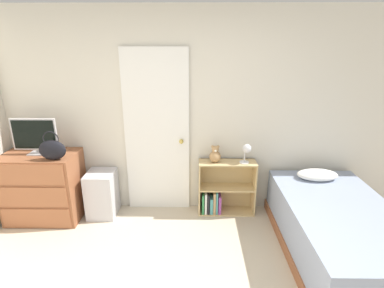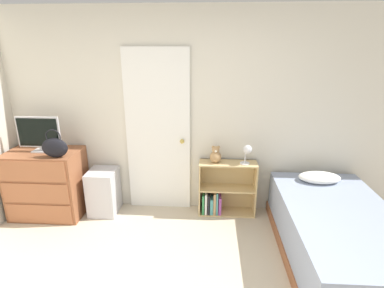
{
  "view_description": "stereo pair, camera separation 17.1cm",
  "coord_description": "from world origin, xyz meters",
  "px_view_note": "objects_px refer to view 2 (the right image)",
  "views": [
    {
      "loc": [
        0.2,
        -1.65,
        2.11
      ],
      "look_at": [
        0.15,
        1.74,
        0.98
      ],
      "focal_mm": 28.0,
      "sensor_mm": 36.0,
      "label": 1
    },
    {
      "loc": [
        0.37,
        -1.64,
        2.11
      ],
      "look_at": [
        0.15,
        1.74,
        0.98
      ],
      "focal_mm": 28.0,
      "sensor_mm": 36.0,
      "label": 2
    }
  ],
  "objects_px": {
    "bookshelf": "(222,192)",
    "bed": "(338,236)",
    "dresser": "(47,183)",
    "handbag": "(55,147)",
    "tv": "(39,133)",
    "storage_bin": "(104,191)",
    "desk_lamp": "(247,151)",
    "teddy_bear": "(216,155)"
  },
  "relations": [
    {
      "from": "handbag",
      "to": "teddy_bear",
      "type": "bearing_deg",
      "value": 9.82
    },
    {
      "from": "tv",
      "to": "bed",
      "type": "height_order",
      "value": "tv"
    },
    {
      "from": "handbag",
      "to": "bed",
      "type": "bearing_deg",
      "value": -9.41
    },
    {
      "from": "storage_bin",
      "to": "teddy_bear",
      "type": "relative_size",
      "value": 2.66
    },
    {
      "from": "tv",
      "to": "storage_bin",
      "type": "bearing_deg",
      "value": 4.95
    },
    {
      "from": "storage_bin",
      "to": "bookshelf",
      "type": "distance_m",
      "value": 1.54
    },
    {
      "from": "dresser",
      "to": "handbag",
      "type": "relative_size",
      "value": 2.6
    },
    {
      "from": "dresser",
      "to": "bookshelf",
      "type": "xyz_separation_m",
      "value": [
        2.23,
        0.16,
        -0.14
      ]
    },
    {
      "from": "teddy_bear",
      "to": "handbag",
      "type": "bearing_deg",
      "value": -170.18
    },
    {
      "from": "desk_lamp",
      "to": "storage_bin",
      "type": "bearing_deg",
      "value": -178.97
    },
    {
      "from": "dresser",
      "to": "desk_lamp",
      "type": "bearing_deg",
      "value": 2.59
    },
    {
      "from": "desk_lamp",
      "to": "dresser",
      "type": "bearing_deg",
      "value": -177.41
    },
    {
      "from": "storage_bin",
      "to": "tv",
      "type": "bearing_deg",
      "value": -175.05
    },
    {
      "from": "desk_lamp",
      "to": "bed",
      "type": "relative_size",
      "value": 0.13
    },
    {
      "from": "tv",
      "to": "teddy_bear",
      "type": "distance_m",
      "value": 2.17
    },
    {
      "from": "storage_bin",
      "to": "bookshelf",
      "type": "bearing_deg",
      "value": 3.01
    },
    {
      "from": "storage_bin",
      "to": "teddy_bear",
      "type": "xyz_separation_m",
      "value": [
        1.44,
        0.07,
        0.51
      ]
    },
    {
      "from": "handbag",
      "to": "teddy_bear",
      "type": "relative_size",
      "value": 1.54
    },
    {
      "from": "storage_bin",
      "to": "desk_lamp",
      "type": "height_order",
      "value": "desk_lamp"
    },
    {
      "from": "tv",
      "to": "bookshelf",
      "type": "bearing_deg",
      "value": 3.62
    },
    {
      "from": "dresser",
      "to": "bookshelf",
      "type": "bearing_deg",
      "value": 4.14
    },
    {
      "from": "bed",
      "to": "dresser",
      "type": "bearing_deg",
      "value": 168.51
    },
    {
      "from": "dresser",
      "to": "bed",
      "type": "distance_m",
      "value": 3.44
    },
    {
      "from": "bookshelf",
      "to": "dresser",
      "type": "bearing_deg",
      "value": -175.86
    },
    {
      "from": "bookshelf",
      "to": "handbag",
      "type": "bearing_deg",
      "value": -170.38
    },
    {
      "from": "handbag",
      "to": "storage_bin",
      "type": "xyz_separation_m",
      "value": [
        0.43,
        0.25,
        -0.69
      ]
    },
    {
      "from": "handbag",
      "to": "bed",
      "type": "relative_size",
      "value": 0.17
    },
    {
      "from": "storage_bin",
      "to": "bed",
      "type": "relative_size",
      "value": 0.3
    },
    {
      "from": "desk_lamp",
      "to": "bookshelf",
      "type": "bearing_deg",
      "value": 170.39
    },
    {
      "from": "dresser",
      "to": "storage_bin",
      "type": "distance_m",
      "value": 0.71
    },
    {
      "from": "tv",
      "to": "bed",
      "type": "relative_size",
      "value": 0.27
    },
    {
      "from": "storage_bin",
      "to": "bed",
      "type": "distance_m",
      "value": 2.78
    },
    {
      "from": "bookshelf",
      "to": "bed",
      "type": "height_order",
      "value": "bookshelf"
    },
    {
      "from": "teddy_bear",
      "to": "bed",
      "type": "distance_m",
      "value": 1.58
    },
    {
      "from": "tv",
      "to": "bookshelf",
      "type": "relative_size",
      "value": 0.73
    },
    {
      "from": "handbag",
      "to": "desk_lamp",
      "type": "distance_m",
      "value": 2.27
    },
    {
      "from": "tv",
      "to": "bookshelf",
      "type": "xyz_separation_m",
      "value": [
        2.25,
        0.14,
        -0.8
      ]
    },
    {
      "from": "teddy_bear",
      "to": "desk_lamp",
      "type": "bearing_deg",
      "value": -5.75
    },
    {
      "from": "dresser",
      "to": "tv",
      "type": "distance_m",
      "value": 0.66
    },
    {
      "from": "storage_bin",
      "to": "handbag",
      "type": "bearing_deg",
      "value": -149.36
    },
    {
      "from": "dresser",
      "to": "teddy_bear",
      "type": "distance_m",
      "value": 2.17
    },
    {
      "from": "dresser",
      "to": "bed",
      "type": "xyz_separation_m",
      "value": [
        3.37,
        -0.69,
        -0.15
      ]
    }
  ]
}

